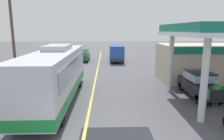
# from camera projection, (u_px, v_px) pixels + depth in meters

# --- Properties ---
(ground) EXTENTS (120.00, 120.00, 0.00)m
(ground) POSITION_uv_depth(u_px,v_px,m) (98.00, 67.00, 26.19)
(ground) COLOR #4C4C51
(lane_divider_stripe) EXTENTS (0.16, 50.00, 0.01)m
(lane_divider_stripe) POSITION_uv_depth(u_px,v_px,m) (96.00, 76.00, 21.29)
(lane_divider_stripe) COLOR #D8CC4C
(lane_divider_stripe) RESTS_ON ground
(coach_bus_main) EXTENTS (2.60, 11.04, 3.69)m
(coach_bus_main) POSITION_uv_depth(u_px,v_px,m) (56.00, 75.00, 13.66)
(coach_bus_main) COLOR silver
(coach_bus_main) RESTS_ON ground
(gas_station_roadside) EXTENTS (9.10, 11.95, 5.10)m
(gas_station_roadside) POSITION_uv_depth(u_px,v_px,m) (209.00, 55.00, 17.08)
(gas_station_roadside) COLOR #147259
(gas_station_roadside) RESTS_ON ground
(car_at_pump) EXTENTS (1.70, 4.20, 1.82)m
(car_at_pump) POSITION_uv_depth(u_px,v_px,m) (199.00, 83.00, 14.55)
(car_at_pump) COLOR black
(car_at_pump) RESTS_ON ground
(minibus_opposing_lane) EXTENTS (2.04, 6.13, 2.44)m
(minibus_opposing_lane) POSITION_uv_depth(u_px,v_px,m) (116.00, 51.00, 31.04)
(minibus_opposing_lane) COLOR #264C9E
(minibus_opposing_lane) RESTS_ON ground
(pedestrian_near_pump) EXTENTS (0.55, 0.22, 1.66)m
(pedestrian_near_pump) POSITION_uv_depth(u_px,v_px,m) (205.00, 97.00, 11.71)
(pedestrian_near_pump) COLOR #33333F
(pedestrian_near_pump) RESTS_ON ground
(pedestrian_by_shop) EXTENTS (0.55, 0.22, 1.66)m
(pedestrian_by_shop) POSITION_uv_depth(u_px,v_px,m) (216.00, 92.00, 12.60)
(pedestrian_by_shop) COLOR #33333F
(pedestrian_by_shop) RESTS_ON ground
(car_trailing_behind_bus) EXTENTS (1.70, 4.20, 1.82)m
(car_trailing_behind_bus) POSITION_uv_depth(u_px,v_px,m) (83.00, 54.00, 31.25)
(car_trailing_behind_bus) COLOR #1E602D
(car_trailing_behind_bus) RESTS_ON ground
(utility_pole_roadside) EXTENTS (1.80, 0.24, 8.70)m
(utility_pole_roadside) POSITION_uv_depth(u_px,v_px,m) (12.00, 32.00, 17.47)
(utility_pole_roadside) COLOR brown
(utility_pole_roadside) RESTS_ON ground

